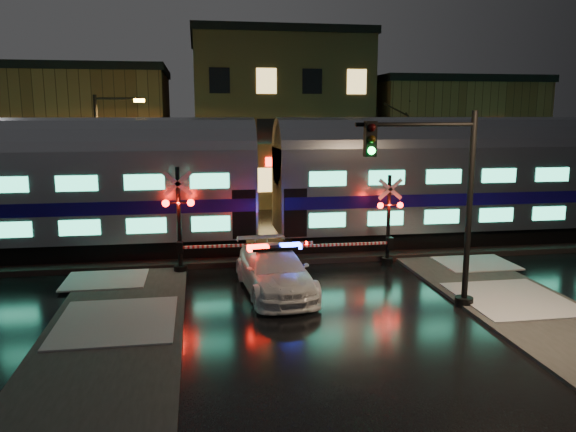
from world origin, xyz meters
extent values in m
plane|color=black|center=(0.00, 0.00, 0.00)|extent=(120.00, 120.00, 0.00)
cube|color=black|center=(0.00, 5.00, 0.12)|extent=(90.00, 4.20, 0.24)
cube|color=#2D2D2D|center=(-6.50, -6.00, 0.06)|extent=(4.00, 20.00, 0.12)
cube|color=#2D2D2D|center=(6.50, -6.00, 0.06)|extent=(4.00, 20.00, 0.12)
cube|color=brown|center=(-13.00, 22.00, 4.50)|extent=(14.00, 10.00, 9.00)
cube|color=brown|center=(2.00, 22.50, 5.75)|extent=(12.00, 11.00, 11.50)
cube|color=brown|center=(15.00, 22.00, 4.25)|extent=(12.00, 10.00, 8.50)
cube|color=black|center=(12.04, 5.00, 0.64)|extent=(24.00, 2.40, 0.80)
cube|color=#B7BAC1|center=(12.04, 5.00, 2.94)|extent=(25.00, 3.05, 3.80)
cube|color=#120A74|center=(12.04, 5.00, 2.54)|extent=(24.75, 3.09, 0.55)
cube|color=#40F6B8|center=(12.04, 3.45, 1.79)|extent=(21.00, 0.05, 0.62)
cube|color=#40F6B8|center=(12.04, 3.45, 3.59)|extent=(21.00, 0.05, 0.62)
cylinder|color=#B7BAC1|center=(12.04, 5.00, 4.64)|extent=(25.00, 3.05, 3.05)
imported|color=white|center=(-1.33, -0.61, 0.80)|extent=(2.67, 5.64, 1.59)
cube|color=black|center=(-1.33, -0.61, 1.63)|extent=(1.69, 0.56, 0.11)
cube|color=#FF0C05|center=(-1.92, -0.66, 1.67)|extent=(0.76, 0.43, 0.19)
cube|color=#1426FF|center=(-0.73, -0.56, 1.67)|extent=(0.76, 0.43, 0.19)
cylinder|color=black|center=(3.92, 2.40, 0.14)|extent=(0.48, 0.48, 0.29)
cylinder|color=black|center=(3.92, 2.40, 1.91)|extent=(0.15, 0.15, 3.82)
sphere|color=#FF0C05|center=(3.49, 2.22, 2.58)|extent=(0.25, 0.25, 0.25)
sphere|color=#FF0C05|center=(4.35, 2.22, 2.58)|extent=(0.25, 0.25, 0.25)
cube|color=white|center=(1.53, 2.15, 1.00)|extent=(4.77, 0.10, 0.10)
cube|color=black|center=(3.92, 2.15, 1.00)|extent=(0.25, 0.30, 0.45)
cylinder|color=black|center=(-4.72, 2.40, 0.16)|extent=(0.54, 0.54, 0.32)
cylinder|color=black|center=(-4.72, 2.40, 2.14)|extent=(0.17, 0.17, 4.29)
sphere|color=#FF0C05|center=(-5.21, 2.22, 2.89)|extent=(0.28, 0.28, 0.28)
sphere|color=#FF0C05|center=(-4.24, 2.22, 2.89)|extent=(0.28, 0.28, 0.28)
cube|color=white|center=(-2.05, 2.15, 1.12)|extent=(5.36, 0.10, 0.10)
cube|color=black|center=(-4.72, 2.15, 1.12)|extent=(0.25, 0.30, 0.45)
cylinder|color=black|center=(4.68, -3.11, 0.16)|extent=(0.60, 0.60, 0.32)
cylinder|color=black|center=(4.68, -3.11, 3.21)|extent=(0.19, 0.19, 6.42)
cylinder|color=black|center=(2.75, -3.11, 5.99)|extent=(3.85, 0.13, 0.13)
cube|color=black|center=(1.25, -3.26, 5.57)|extent=(0.34, 0.30, 1.07)
sphere|color=#0CFF3F|center=(1.25, -3.42, 5.22)|extent=(0.24, 0.24, 0.24)
cylinder|color=black|center=(-8.74, 9.00, 3.61)|extent=(0.18, 0.18, 7.23)
cylinder|color=black|center=(-7.66, 9.00, 7.05)|extent=(2.17, 0.11, 0.11)
cube|color=#FFAB26|center=(-6.66, 9.00, 6.96)|extent=(0.50, 0.25, 0.16)
camera|label=1|loc=(-3.95, -19.77, 6.32)|focal=35.00mm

